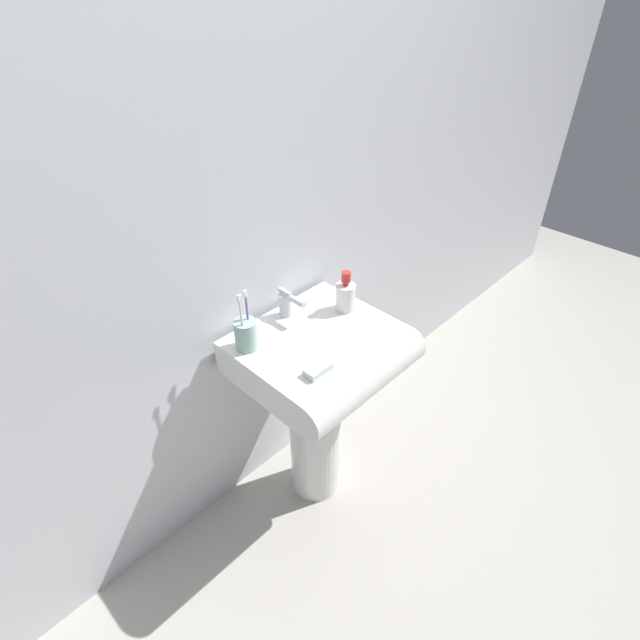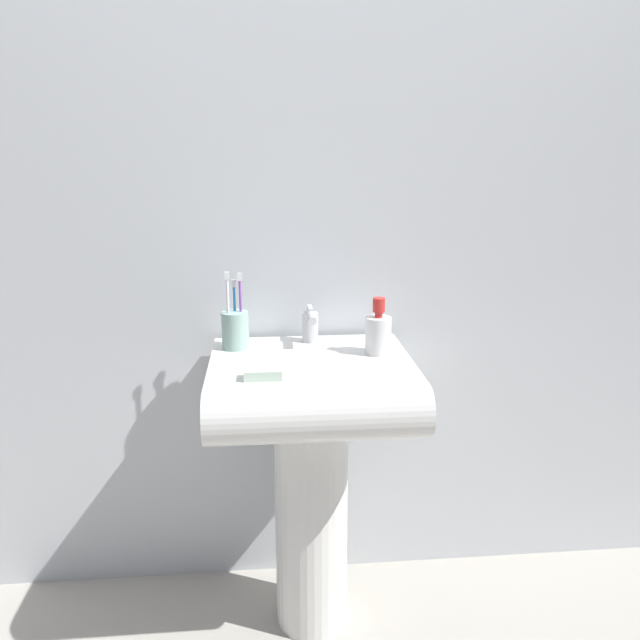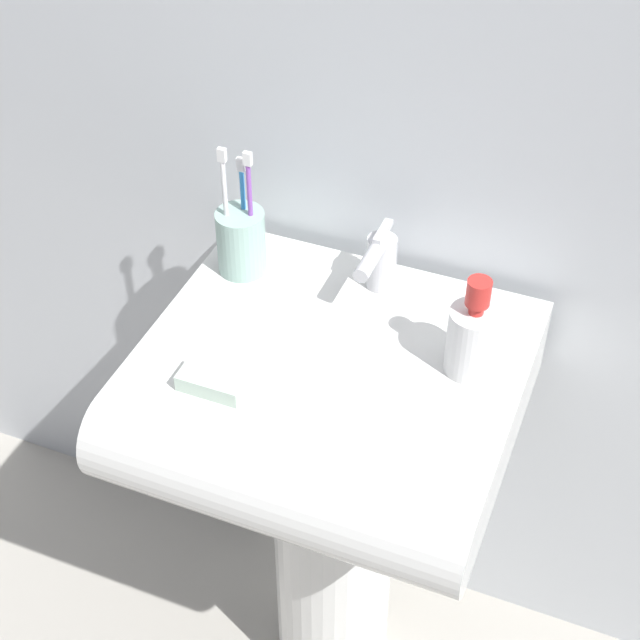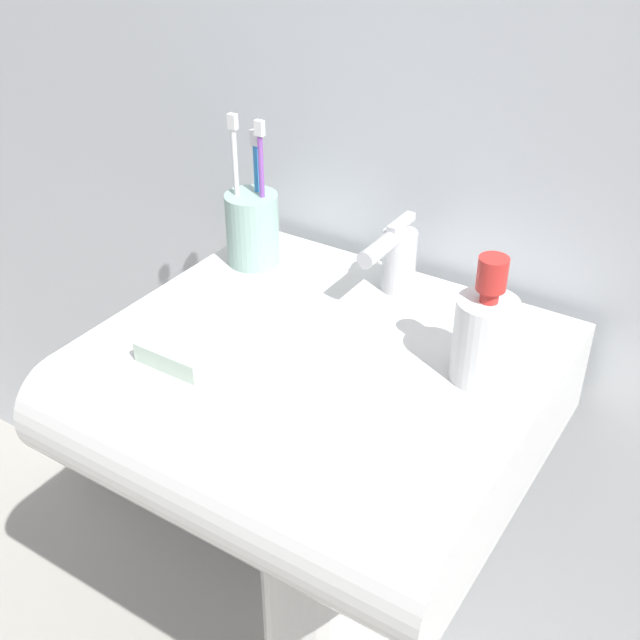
% 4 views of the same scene
% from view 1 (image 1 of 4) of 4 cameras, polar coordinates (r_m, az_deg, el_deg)
% --- Properties ---
extents(ground_plane, '(6.00, 6.00, 0.00)m').
position_cam_1_polar(ground_plane, '(2.21, -0.46, -17.90)').
color(ground_plane, '#ADA89E').
rests_on(ground_plane, ground).
extents(wall_back, '(5.00, 0.05, 2.40)m').
position_cam_1_polar(wall_back, '(1.59, -7.34, 14.21)').
color(wall_back, silver).
rests_on(wall_back, ground).
extents(sink_pedestal, '(0.20, 0.20, 0.66)m').
position_cam_1_polar(sink_pedestal, '(1.95, -0.51, -12.27)').
color(sink_pedestal, white).
rests_on(sink_pedestal, ground).
extents(sink_basin, '(0.51, 0.47, 0.13)m').
position_cam_1_polar(sink_basin, '(1.65, 0.62, -4.13)').
color(sink_basin, white).
rests_on(sink_basin, sink_pedestal).
extents(faucet, '(0.04, 0.12, 0.10)m').
position_cam_1_polar(faucet, '(1.69, -3.77, 1.92)').
color(faucet, silver).
rests_on(faucet, sink_basin).
extents(toothbrush_cup, '(0.07, 0.07, 0.21)m').
position_cam_1_polar(toothbrush_cup, '(1.57, -8.47, -1.55)').
color(toothbrush_cup, '#99BFB2').
rests_on(toothbrush_cup, sink_basin).
extents(soap_bottle, '(0.07, 0.07, 0.15)m').
position_cam_1_polar(soap_bottle, '(1.72, 2.92, 2.81)').
color(soap_bottle, white).
rests_on(soap_bottle, sink_basin).
extents(bar_soap, '(0.09, 0.05, 0.02)m').
position_cam_1_polar(bar_soap, '(1.49, -0.20, -5.65)').
color(bar_soap, silver).
rests_on(bar_soap, sink_basin).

